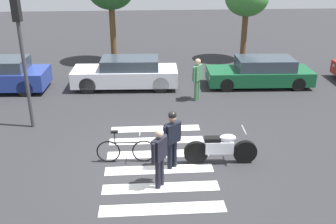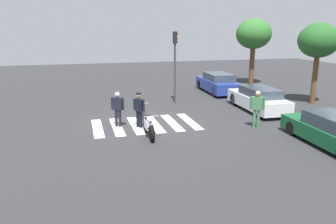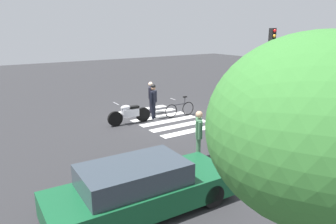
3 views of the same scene
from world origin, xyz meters
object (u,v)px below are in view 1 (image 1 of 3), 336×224
(police_motorcycle, at_px, (220,148))
(car_white_van, at_px, (126,73))
(pedestrian_bystander, at_px, (197,77))
(leaning_bicycle, at_px, (126,150))
(officer_on_foot, at_px, (159,155))
(officer_by_motorcycle, at_px, (172,136))
(traffic_light_pole, at_px, (21,44))
(car_green_compact, at_px, (260,73))

(police_motorcycle, relative_size, car_white_van, 0.46)
(pedestrian_bystander, bearing_deg, car_white_van, 148.96)
(leaning_bicycle, distance_m, officer_on_foot, 1.71)
(officer_by_motorcycle, distance_m, car_white_van, 7.17)
(officer_by_motorcycle, height_order, car_white_van, officer_by_motorcycle)
(officer_on_foot, xyz_separation_m, car_white_van, (-1.08, 7.95, -0.28))
(pedestrian_bystander, relative_size, car_white_van, 0.37)
(traffic_light_pole, bearing_deg, officer_on_foot, -43.53)
(police_motorcycle, xyz_separation_m, car_white_van, (-2.88, 6.85, 0.18))
(car_green_compact, bearing_deg, traffic_light_pole, -157.54)
(officer_on_foot, bearing_deg, traffic_light_pole, 136.47)
(officer_on_foot, distance_m, pedestrian_bystander, 6.46)
(pedestrian_bystander, distance_m, car_green_compact, 3.47)
(police_motorcycle, distance_m, officer_by_motorcycle, 1.50)
(car_white_van, xyz_separation_m, traffic_light_pole, (-3.14, -3.93, 2.24))
(officer_by_motorcycle, bearing_deg, traffic_light_pole, 146.30)
(police_motorcycle, relative_size, officer_on_foot, 1.27)
(leaning_bicycle, relative_size, officer_by_motorcycle, 0.99)
(officer_on_foot, xyz_separation_m, car_green_compact, (4.89, 7.79, -0.33))
(leaning_bicycle, bearing_deg, officer_by_motorcycle, -17.12)
(car_green_compact, xyz_separation_m, traffic_light_pole, (-9.11, -3.77, 2.29))
(car_white_van, bearing_deg, traffic_light_pole, -128.68)
(officer_by_motorcycle, relative_size, pedestrian_bystander, 1.00)
(car_green_compact, bearing_deg, pedestrian_bystander, -152.61)
(officer_on_foot, distance_m, car_white_van, 8.02)
(officer_by_motorcycle, bearing_deg, car_white_van, 101.91)
(officer_on_foot, relative_size, car_green_compact, 0.36)
(police_motorcycle, distance_m, pedestrian_bystander, 5.13)
(officer_on_foot, bearing_deg, leaning_bicycle, 124.29)
(officer_on_foot, distance_m, traffic_light_pole, 6.15)
(car_white_van, bearing_deg, police_motorcycle, -67.21)
(police_motorcycle, distance_m, traffic_light_pole, 7.12)
(leaning_bicycle, distance_m, officer_by_motorcycle, 1.50)
(leaning_bicycle, xyz_separation_m, traffic_light_pole, (-3.32, 2.68, 2.52))
(car_white_van, xyz_separation_m, car_green_compact, (5.97, -0.16, -0.04))
(car_green_compact, bearing_deg, officer_by_motorcycle, -123.24)
(officer_on_foot, xyz_separation_m, traffic_light_pole, (-4.23, 4.02, 1.96))
(leaning_bicycle, distance_m, car_green_compact, 8.68)
(car_green_compact, relative_size, traffic_light_pole, 1.07)
(police_motorcycle, bearing_deg, traffic_light_pole, 154.11)
(car_white_van, height_order, traffic_light_pole, traffic_light_pole)
(car_green_compact, distance_m, traffic_light_pole, 10.12)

